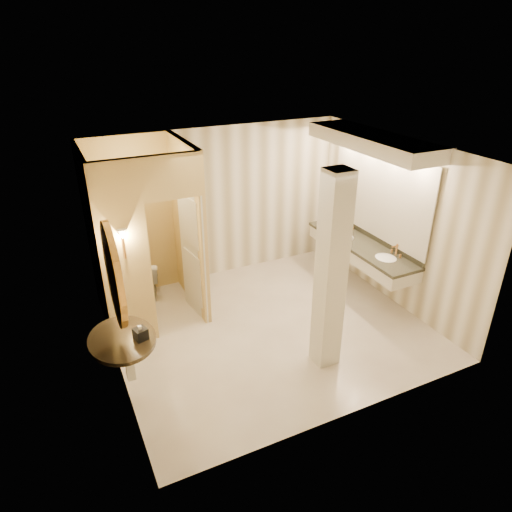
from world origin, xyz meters
The scene contains 16 objects.
floor centered at (0.00, 0.00, 0.00)m, with size 4.50×4.50×0.00m, color silver.
ceiling centered at (0.00, 0.00, 2.70)m, with size 4.50×4.50×0.00m, color white.
wall_back centered at (0.00, 2.00, 1.35)m, with size 4.50×0.02×2.70m, color white.
wall_front centered at (0.00, -2.00, 1.35)m, with size 4.50×0.02×2.70m, color white.
wall_left centered at (-2.25, 0.00, 1.35)m, with size 0.02×4.00×2.70m, color white.
wall_right centered at (2.25, 0.00, 1.35)m, with size 0.02×4.00×2.70m, color white.
toilet_closet centered at (-1.11, 0.97, 1.39)m, with size 1.50×1.55×2.70m.
wall_sconce centered at (-1.93, 0.43, 1.73)m, with size 0.14×0.14×0.42m.
vanity centered at (1.98, 0.40, 1.63)m, with size 0.75×2.51×2.09m.
console_shelf centered at (-2.21, -0.56, 1.34)m, with size 0.97×0.97×1.93m.
pillar centered at (0.34, -1.02, 1.35)m, with size 0.31×0.31×2.70m, color beige.
tissue_box centered at (-2.03, -0.68, 0.95)m, with size 0.14×0.14×0.14m, color black.
toilet centered at (-1.43, 1.75, 0.33)m, with size 0.37×0.65×0.66m, color white.
soap_bottle_a centered at (1.83, 0.64, 0.94)m, with size 0.06×0.06×0.13m, color beige.
soap_bottle_b centered at (1.84, 0.56, 0.94)m, with size 0.10×0.10×0.13m, color silver.
soap_bottle_c centered at (1.90, 0.85, 0.98)m, with size 0.08×0.08×0.22m, color #C6B28C.
Camera 1 is at (-2.69, -5.17, 4.09)m, focal length 32.00 mm.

